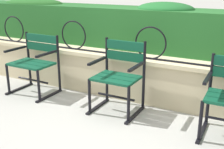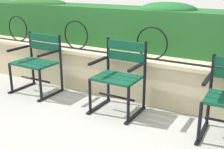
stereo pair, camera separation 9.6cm
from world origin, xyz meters
The scene contains 6 objects.
ground_plane centered at (0.00, 0.00, 0.00)m, with size 60.00×60.00×0.00m, color #ADADA8.
stone_wall centered at (0.00, 0.84, 0.30)m, with size 8.23×0.41×0.60m.
iron_arch_fence centered at (-0.32, 0.76, 0.77)m, with size 7.67×0.02×0.42m.
hedge_row centered at (0.02, 1.35, 0.92)m, with size 8.07×0.67×0.72m.
park_chair_left centered at (-1.39, 0.38, 0.46)m, with size 0.63×0.53×0.83m.
park_chair_centre centered at (-0.05, 0.39, 0.46)m, with size 0.57×0.52×0.87m.
Camera 1 is at (1.45, -2.62, 1.55)m, focal length 46.41 mm.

